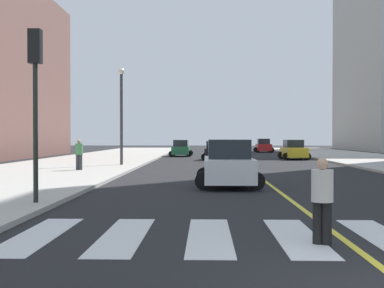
# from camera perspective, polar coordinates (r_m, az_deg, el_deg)

# --- Properties ---
(sidewalk_kerb_west) EXTENTS (10.00, 120.00, 0.15)m
(sidewalk_kerb_west) POSITION_cam_1_polar(r_m,az_deg,el_deg) (27.86, -18.20, -3.31)
(sidewalk_kerb_west) COLOR #B2ADA3
(sidewalk_kerb_west) RESTS_ON ground
(crosswalk_paint) EXTENTS (13.50, 4.00, 0.01)m
(crosswalk_paint) POSITION_cam_1_polar(r_m,az_deg,el_deg) (10.73, 16.89, -10.32)
(crosswalk_paint) COLOR silver
(crosswalk_paint) RESTS_ON ground
(lane_divider_paint) EXTENTS (0.16, 80.00, 0.01)m
(lane_divider_paint) POSITION_cam_1_polar(r_m,az_deg,el_deg) (46.28, 5.04, -1.72)
(lane_divider_paint) COLOR yellow
(lane_divider_paint) RESTS_ON ground
(car_black_nearest) EXTENTS (2.48, 3.87, 1.70)m
(car_black_nearest) POSITION_cam_1_polar(r_m,az_deg,el_deg) (43.97, 2.69, -0.82)
(car_black_nearest) COLOR black
(car_black_nearest) RESTS_ON ground
(car_white_second) EXTENTS (2.75, 4.40, 1.96)m
(car_white_second) POSITION_cam_1_polar(r_m,az_deg,el_deg) (20.34, 4.28, -2.42)
(car_white_second) COLOR silver
(car_white_second) RESTS_ON ground
(car_green_third) EXTENTS (2.48, 3.94, 1.75)m
(car_green_third) POSITION_cam_1_polar(r_m,az_deg,el_deg) (51.67, -1.29, -0.55)
(car_green_third) COLOR #236B42
(car_green_third) RESTS_ON ground
(car_red_fourth) EXTENTS (2.60, 4.12, 1.82)m
(car_red_fourth) POSITION_cam_1_polar(r_m,az_deg,el_deg) (66.04, 8.36, -0.22)
(car_red_fourth) COLOR red
(car_red_fourth) RESTS_ON ground
(car_yellow_fifth) EXTENTS (2.60, 4.09, 1.80)m
(car_yellow_fifth) POSITION_cam_1_polar(r_m,az_deg,el_deg) (45.69, 11.81, -0.72)
(car_yellow_fifth) COLOR gold
(car_yellow_fifth) RESTS_ON ground
(traffic_light_far_corner) EXTENTS (0.36, 0.41, 5.07)m
(traffic_light_far_corner) POSITION_cam_1_polar(r_m,az_deg,el_deg) (15.08, -17.84, 6.98)
(traffic_light_far_corner) COLOR black
(traffic_light_far_corner) RESTS_ON sidewalk_kerb_west
(pedestrian_crossing) EXTENTS (0.41, 0.41, 1.67)m
(pedestrian_crossing) POSITION_cam_1_polar(r_m,az_deg,el_deg) (9.74, 14.99, -6.00)
(pedestrian_crossing) COLOR black
(pedestrian_crossing) RESTS_ON ground
(pedestrian_walking_west) EXTENTS (0.44, 0.44, 1.78)m
(pedestrian_walking_west) POSITION_cam_1_polar(r_m,az_deg,el_deg) (29.09, -13.07, -1.04)
(pedestrian_walking_west) COLOR #38383D
(pedestrian_walking_west) RESTS_ON sidewalk_kerb_west
(street_lamp) EXTENTS (0.44, 0.44, 6.66)m
(street_lamp) POSITION_cam_1_polar(r_m,az_deg,el_deg) (34.07, -8.26, 4.30)
(street_lamp) COLOR #38383D
(street_lamp) RESTS_ON sidewalk_kerb_west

